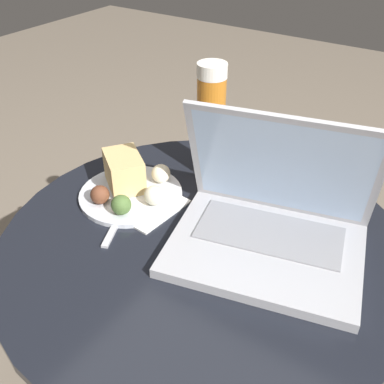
% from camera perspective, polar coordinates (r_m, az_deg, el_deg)
% --- Properties ---
extents(table, '(0.73, 0.73, 0.52)m').
position_cam_1_polar(table, '(0.90, 1.25, -11.87)').
color(table, black).
rests_on(table, ground_plane).
extents(napkin, '(0.20, 0.15, 0.00)m').
position_cam_1_polar(napkin, '(0.91, -7.27, -0.87)').
color(napkin, white).
rests_on(napkin, table).
extents(laptop, '(0.37, 0.31, 0.24)m').
position_cam_1_polar(laptop, '(0.78, 9.90, -3.75)').
color(laptop, '#B2B2B7').
rests_on(laptop, table).
extents(beer_glass, '(0.06, 0.06, 0.24)m').
position_cam_1_polar(beer_glass, '(0.93, 2.41, 9.02)').
color(beer_glass, '#C6701E').
rests_on(beer_glass, table).
extents(snack_plate, '(0.21, 0.21, 0.08)m').
position_cam_1_polar(snack_plate, '(0.91, -7.98, 1.04)').
color(snack_plate, silver).
rests_on(snack_plate, table).
extents(fork, '(0.09, 0.19, 0.00)m').
position_cam_1_polar(fork, '(0.88, -8.58, -1.99)').
color(fork, silver).
rests_on(fork, table).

